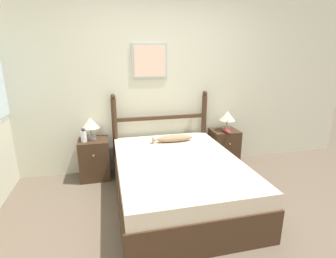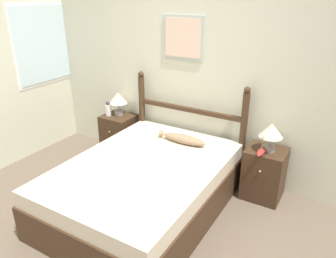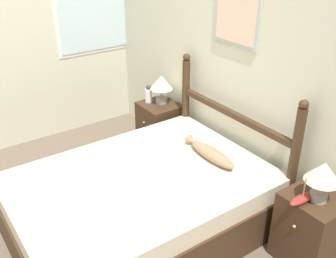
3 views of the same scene
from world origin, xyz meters
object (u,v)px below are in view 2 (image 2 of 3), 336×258
Objects in this scene: bed at (145,187)px; table_lamp_right at (271,132)px; nightstand_right at (264,174)px; fish_pillow at (183,139)px; model_boat at (261,151)px; nightstand_left at (119,135)px; table_lamp_left at (118,99)px; bottle at (108,109)px.

table_lamp_right is at bearing 39.40° from bed.
table_lamp_right is (0.02, -0.01, 0.50)m from nightstand_right.
table_lamp_right reaches higher than fish_pillow.
nightstand_left is at bearing 176.52° from model_boat.
table_lamp_left reaches higher than nightstand_left.
model_boat is at bearing -1.68° from bottle.
nightstand_right is 2.36× the size of model_boat.
model_boat reaches higher than nightstand_left.
model_boat is at bearing -3.48° from nightstand_left.
table_lamp_left is 0.19m from bottle.
bed is at bearing -139.72° from nightstand_right.
nightstand_right is at bearing 1.59° from bottle.
table_lamp_left reaches higher than nightstand_right.
fish_pillow is (1.10, -0.22, 0.29)m from nightstand_left.
nightstand_right is (0.99, 0.84, 0.03)m from bed.
fish_pillow is at bearing -166.30° from nightstand_right.
bed is 1.41m from table_lamp_right.
model_boat is (-0.03, -0.12, 0.32)m from nightstand_right.
nightstand_left is 1.88× the size of table_lamp_left.
table_lamp_right is at bearing -1.58° from table_lamp_left.
bed is 0.71m from fish_pillow.
table_lamp_right is at bearing -0.28° from nightstand_left.
table_lamp_left is at bearing 175.24° from model_boat.
nightstand_right is 0.50m from table_lamp_right.
bed is 1.45m from table_lamp_left.
bottle is at bearing -131.92° from table_lamp_left.
bed is at bearing -41.19° from table_lamp_left.
nightstand_right is 2.07m from table_lamp_left.
table_lamp_left is (-1.01, 0.89, 0.53)m from bed.
model_boat is at bearing -103.80° from nightstand_right.
nightstand_right is at bearing 13.70° from fish_pillow.
nightstand_left is at bearing -65.43° from table_lamp_left.
bed is 8.19× the size of model_boat.
fish_pillow is at bearing -11.15° from nightstand_left.
fish_pillow is (-0.91, -0.21, -0.21)m from table_lamp_right.
bed is at bearing -143.14° from model_boat.
bottle reaches higher than model_boat.
bed is 3.47× the size of fish_pillow.
table_lamp_left is (-2.01, 0.05, 0.50)m from nightstand_right.
table_lamp_right reaches higher than nightstand_left.
table_lamp_left reaches higher than bed.
model_boat is at bearing 6.48° from fish_pillow.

